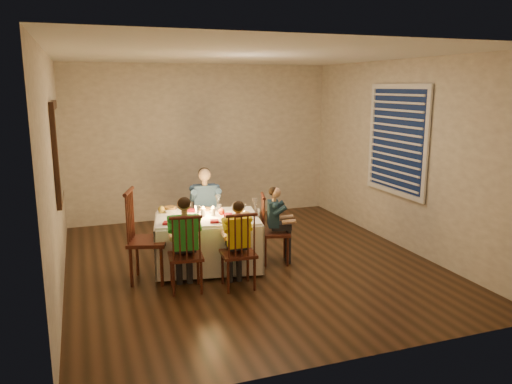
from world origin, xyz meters
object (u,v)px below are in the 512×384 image
object	(u,v)px
chair_end	(275,262)
adult	(206,250)
chair_near_left	(187,290)
chair_near_right	(238,287)
child_green	(187,290)
child_yellow	(238,287)
dining_table	(207,231)
chair_extra	(150,280)
chair_adult	(206,250)
serving_bowl	(170,210)
child_teal	(275,262)

from	to	relation	value
chair_end	adult	xyz separation A→B (m)	(-0.73, 0.77, 0.00)
chair_near_left	chair_end	bearing A→B (deg)	-152.17
chair_near_right	child_green	world-z (taller)	child_green
chair_near_right	child_yellow	xyz separation A→B (m)	(0.00, 0.00, 0.00)
adult	child_yellow	distance (m)	1.39
chair_end	dining_table	bearing A→B (deg)	97.45
dining_table	child_green	size ratio (longest dim) A/B	1.32
dining_table	adult	xyz separation A→B (m)	(0.14, 0.65, -0.47)
chair_near_right	chair_extra	xyz separation A→B (m)	(-0.92, 0.54, 0.00)
chair_adult	chair_near_right	xyz separation A→B (m)	(0.03, -1.39, 0.00)
chair_extra	child_yellow	distance (m)	1.07
dining_table	child_yellow	size ratio (longest dim) A/B	1.40
chair_near_right	child_yellow	distance (m)	0.00
chair_extra	serving_bowl	size ratio (longest dim) A/B	5.64
dining_table	chair_near_left	world-z (taller)	dining_table
chair_near_right	child_teal	distance (m)	0.93
chair_end	serving_bowl	world-z (taller)	serving_bowl
child_teal	serving_bowl	xyz separation A→B (m)	(-1.26, 0.49, 0.69)
chair_adult	chair_extra	xyz separation A→B (m)	(-0.89, -0.85, 0.00)
child_green	child_yellow	bearing A→B (deg)	175.09
chair_adult	serving_bowl	world-z (taller)	serving_bowl
chair_near_left	adult	world-z (taller)	adult
chair_near_left	child_teal	xyz separation A→B (m)	(1.27, 0.51, 0.00)
child_yellow	chair_near_left	bearing A→B (deg)	-7.66
chair_extra	adult	world-z (taller)	adult
chair_near_right	chair_extra	size ratio (longest dim) A/B	0.83
chair_end	chair_extra	bearing A→B (deg)	108.27
chair_near_left	chair_extra	size ratio (longest dim) A/B	0.83
chair_near_left	chair_end	size ratio (longest dim) A/B	1.00
chair_adult	chair_near_left	xyz separation A→B (m)	(-0.55, -1.28, 0.00)
child_yellow	child_teal	bearing A→B (deg)	-135.14
chair_extra	chair_near_left	bearing A→B (deg)	-124.04
chair_near_right	adult	size ratio (longest dim) A/B	0.78
chair_near_right	chair_extra	world-z (taller)	chair_extra
chair_adult	chair_extra	size ratio (longest dim) A/B	0.83
child_teal	child_green	bearing A→B (deg)	127.31
chair_adult	serving_bowl	distance (m)	0.91
dining_table	chair_near_right	xyz separation A→B (m)	(0.17, -0.74, -0.47)
chair_adult	chair_end	size ratio (longest dim) A/B	1.00
dining_table	chair_near_left	bearing A→B (deg)	-112.80
child_teal	serving_bowl	world-z (taller)	serving_bowl
adult	child_teal	world-z (taller)	adult
chair_end	serving_bowl	distance (m)	1.51
chair_adult	child_teal	distance (m)	1.06
adult	serving_bowl	bearing A→B (deg)	-145.63
chair_extra	child_teal	bearing A→B (deg)	-70.07
chair_extra	serving_bowl	bearing A→B (deg)	-15.15
chair_near_left	child_yellow	xyz separation A→B (m)	(0.57, -0.11, 0.00)
child_green	chair_near_right	bearing A→B (deg)	175.09
chair_extra	chair_near_right	bearing A→B (deg)	-103.32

